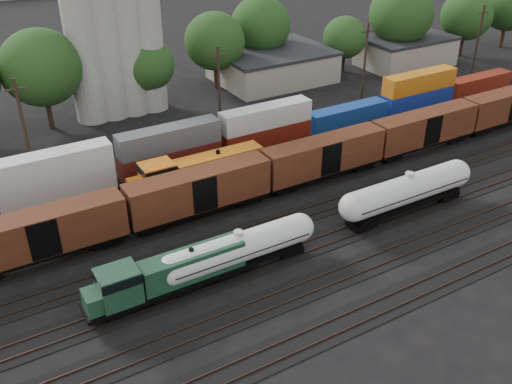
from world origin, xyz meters
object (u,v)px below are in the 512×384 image
tank_car_a (239,249)px  orange_locomotive (195,172)px  green_locomotive (163,276)px  grain_silo (114,36)px

tank_car_a → orange_locomotive: size_ratio=0.90×
green_locomotive → grain_silo: size_ratio=0.52×
orange_locomotive → green_locomotive: bearing=-123.3°
green_locomotive → tank_car_a: bearing=0.0°
green_locomotive → grain_silo: grain_silo is taller
green_locomotive → orange_locomotive: (9.84, 15.00, 0.14)m
green_locomotive → tank_car_a: tank_car_a is taller
green_locomotive → grain_silo: (10.38, 41.00, 8.97)m
tank_car_a → orange_locomotive: 15.26m
tank_car_a → orange_locomotive: (2.81, 15.00, 0.02)m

